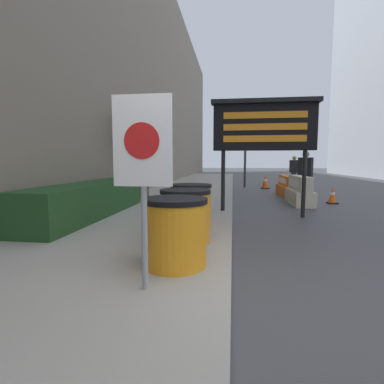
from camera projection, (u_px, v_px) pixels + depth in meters
The scene contains 17 objects.
ground_plane at pixel (231, 305), 2.88m from camera, with size 120.00×120.00×0.00m, color #3F3F42.
sidewalk_left at pixel (47, 288), 3.13m from camera, with size 3.82×56.00×0.13m.
building_left_facade at pixel (137, 51), 12.46m from camera, with size 0.40×50.40×11.96m.
hedge_strip at pixel (91, 199), 6.85m from camera, with size 0.90×4.54×0.76m.
bare_tree at pixel (141, 151), 9.83m from camera, with size 1.49×1.75×3.05m.
barrel_drum_foreground at pixel (175, 232), 3.57m from camera, with size 0.78×0.78×0.82m.
barrel_drum_middle at pixel (186, 216), 4.62m from camera, with size 0.78×0.78×0.82m.
barrel_drum_back at pixel (191, 206), 5.68m from camera, with size 0.78×0.78×0.82m.
warning_sign at pixel (143, 157), 2.80m from camera, with size 0.56×0.08×1.86m.
message_board at pixel (264, 127), 7.29m from camera, with size 2.58×0.36×2.87m.
jersey_barrier_cream at pixel (300, 192), 9.70m from camera, with size 0.59×2.00×0.91m.
jersey_barrier_orange_near at pixel (286, 187), 12.12m from camera, with size 0.52×2.15×0.81m.
traffic_cone_near at pixel (265, 181), 15.15m from camera, with size 0.42×0.42×0.74m.
traffic_cone_mid at pixel (333, 195), 9.78m from camera, with size 0.31×0.31×0.56m.
traffic_light_near_curb at pixel (246, 140), 15.52m from camera, with size 0.28×0.44×3.42m.
pedestrian_worker at pixel (294, 169), 15.87m from camera, with size 0.45×0.28×1.67m.
pedestrian_passerby at pixel (305, 171), 10.54m from camera, with size 0.53×0.46×1.75m.
Camera 1 is at (-0.00, -2.77, 1.38)m, focal length 28.00 mm.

